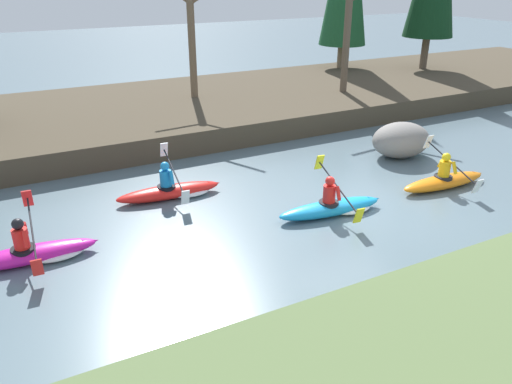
% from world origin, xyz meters
% --- Properties ---
extents(ground_plane, '(90.00, 90.00, 0.00)m').
position_xyz_m(ground_plane, '(0.00, 0.00, 0.00)').
color(ground_plane, slate).
extents(riverbank_far, '(44.00, 8.49, 0.79)m').
position_xyz_m(riverbank_far, '(0.00, 9.51, 0.39)').
color(riverbank_far, '#473D2D').
rests_on(riverbank_far, ground).
extents(bare_tree_upstream, '(2.69, 2.66, 4.81)m').
position_xyz_m(bare_tree_upstream, '(-0.74, 9.83, 3.06)').
color(bare_tree_upstream, brown).
rests_on(bare_tree_upstream, riverbank_far).
extents(bare_tree_mid_upstream, '(2.72, 2.68, 4.85)m').
position_xyz_m(bare_tree_mid_upstream, '(5.08, 7.86, 3.08)').
color(bare_tree_mid_upstream, brown).
rests_on(bare_tree_mid_upstream, riverbank_far).
extents(kayaker_lead, '(2.78, 2.07, 1.20)m').
position_xyz_m(kayaker_lead, '(2.66, -0.15, 0.22)').
color(kayaker_lead, orange).
rests_on(kayaker_lead, ground).
extents(kayaker_middle, '(2.79, 2.07, 1.20)m').
position_xyz_m(kayaker_middle, '(-0.95, -0.10, 0.20)').
color(kayaker_middle, '#1993D6').
rests_on(kayaker_middle, ground).
extents(kayaker_trailing, '(2.79, 2.07, 1.20)m').
position_xyz_m(kayaker_trailing, '(-4.12, 2.62, 0.20)').
color(kayaker_trailing, red).
rests_on(kayaker_trailing, ground).
extents(kayaker_far_back, '(2.78, 2.07, 1.20)m').
position_xyz_m(kayaker_far_back, '(-7.65, 0.93, 0.20)').
color(kayaker_far_back, '#C61999').
rests_on(kayaker_far_back, ground).
extents(boulder_midstream, '(1.92, 1.51, 1.09)m').
position_xyz_m(boulder_midstream, '(3.29, 2.32, 0.54)').
color(boulder_midstream, gray).
rests_on(boulder_midstream, ground).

